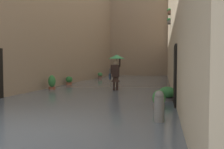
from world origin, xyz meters
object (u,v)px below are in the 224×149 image
Objects in this scene: mooring_bollard at (159,109)px; person_wading at (116,66)px; potted_plant_far_right at (100,76)px; potted_plant_far_left at (159,101)px; potted_plant_mid_right at (52,83)px; potted_plant_near_left at (167,94)px; potted_plant_near_right at (69,81)px.

person_wading is at bearing -69.40° from mooring_bollard.
potted_plant_far_left is at bearing 112.52° from potted_plant_far_right.
person_wading is at bearing -174.39° from potted_plant_mid_right.
potted_plant_mid_right is 6.80m from potted_plant_near_left.
potted_plant_mid_right reaches higher than mooring_bollard.
potted_plant_far_right is 1.01× the size of potted_plant_near_right.
potted_plant_near_right is at bearing -54.95° from mooring_bollard.
potted_plant_mid_right is (3.60, 0.35, -0.96)m from person_wading.
person_wading is at bearing 110.58° from potted_plant_far_right.
potted_plant_mid_right is 2.70m from potted_plant_near_right.
person_wading reaches higher than potted_plant_far_left.
potted_plant_far_left is 1.61m from mooring_bollard.
potted_plant_near_right is (0.14, -2.70, -0.09)m from potted_plant_mid_right.
person_wading is 4.53m from potted_plant_near_right.
potted_plant_mid_right reaches higher than potted_plant_far_left.
mooring_bollard is (-6.16, 8.78, 0.07)m from potted_plant_near_right.
potted_plant_near_left is (-0.28, -1.83, -0.00)m from potted_plant_far_left.
mooring_bollard is at bearing 110.60° from person_wading.
potted_plant_mid_right is at bearing 90.12° from potted_plant_far_right.
person_wading reaches higher than potted_plant_far_right.
person_wading is 10.35m from potted_plant_far_right.
person_wading reaches higher than mooring_bollard.
potted_plant_far_left is at bearing 116.25° from person_wading.
potted_plant_far_right is 1.08× the size of potted_plant_near_left.
mooring_bollard is (-6.04, 16.08, 0.04)m from potted_plant_far_right.
potted_plant_near_left is at bearing 157.08° from potted_plant_mid_right.
mooring_bollard reaches higher than potted_plant_near_right.
potted_plant_near_right is (0.12, 7.30, -0.02)m from potted_plant_far_right.
potted_plant_far_right is 7.30m from potted_plant_near_right.
potted_plant_near_left is (-6.26, 2.65, -0.09)m from potted_plant_mid_right.
mooring_bollard is (-6.02, 6.08, -0.03)m from potted_plant_mid_right.
potted_plant_mid_right is at bearing -36.80° from potted_plant_far_left.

